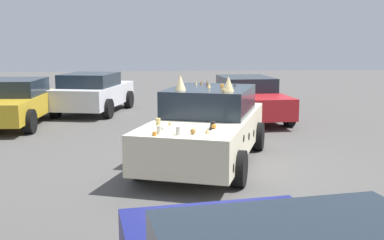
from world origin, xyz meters
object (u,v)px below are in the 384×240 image
(art_car_decorated, at_px, (207,126))
(parked_sedan_far_right, at_px, (14,102))
(parked_sedan_row_back_center, at_px, (248,98))
(parked_sedan_near_right, at_px, (93,92))

(art_car_decorated, distance_m, parked_sedan_far_right, 7.09)
(art_car_decorated, bearing_deg, parked_sedan_far_right, -112.72)
(parked_sedan_far_right, relative_size, parked_sedan_row_back_center, 0.97)
(parked_sedan_far_right, bearing_deg, parked_sedan_row_back_center, 96.38)
(parked_sedan_near_right, bearing_deg, art_car_decorated, -142.60)
(art_car_decorated, height_order, parked_sedan_near_right, art_car_decorated)
(parked_sedan_near_right, bearing_deg, parked_sedan_far_right, 150.77)
(parked_sedan_far_right, relative_size, parked_sedan_near_right, 1.02)
(parked_sedan_row_back_center, relative_size, parked_sedan_near_right, 1.06)
(parked_sedan_far_right, xyz_separation_m, parked_sedan_near_right, (2.27, -2.07, 0.02))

